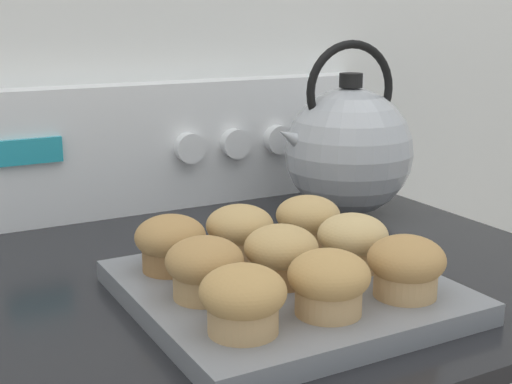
# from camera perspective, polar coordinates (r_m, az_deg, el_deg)

# --- Properties ---
(wall_back) EXTENTS (8.00, 0.05, 2.40)m
(wall_back) POSITION_cam_1_polar(r_m,az_deg,el_deg) (1.10, -10.23, 12.78)
(wall_back) COLOR silver
(wall_back) RESTS_ON ground_plane
(control_panel) EXTENTS (0.76, 0.07, 0.19)m
(control_panel) POSITION_cam_1_polar(r_m,az_deg,el_deg) (1.07, -8.78, 3.56)
(control_panel) COLOR white
(control_panel) RESTS_ON stove_range
(muffin_pan) EXTENTS (0.30, 0.30, 0.02)m
(muffin_pan) POSITION_cam_1_polar(r_m,az_deg,el_deg) (0.73, 2.00, -7.97)
(muffin_pan) COLOR slate
(muffin_pan) RESTS_ON stove_range
(muffin_r0_c0) EXTENTS (0.08, 0.08, 0.06)m
(muffin_r0_c0) POSITION_cam_1_polar(r_m,az_deg,el_deg) (0.61, -1.05, -8.56)
(muffin_r0_c0) COLOR tan
(muffin_r0_c0) RESTS_ON muffin_pan
(muffin_r0_c1) EXTENTS (0.08, 0.08, 0.06)m
(muffin_r0_c1) POSITION_cam_1_polar(r_m,az_deg,el_deg) (0.65, 5.85, -7.17)
(muffin_r0_c1) COLOR tan
(muffin_r0_c1) RESTS_ON muffin_pan
(muffin_r0_c2) EXTENTS (0.08, 0.08, 0.06)m
(muffin_r0_c2) POSITION_cam_1_polar(r_m,az_deg,el_deg) (0.70, 11.92, -5.80)
(muffin_r0_c2) COLOR tan
(muffin_r0_c2) RESTS_ON muffin_pan
(muffin_r1_c0) EXTENTS (0.08, 0.08, 0.06)m
(muffin_r1_c0) POSITION_cam_1_polar(r_m,az_deg,el_deg) (0.68, -4.14, -6.02)
(muffin_r1_c0) COLOR tan
(muffin_r1_c0) RESTS_ON muffin_pan
(muffin_r1_c1) EXTENTS (0.08, 0.08, 0.06)m
(muffin_r1_c1) POSITION_cam_1_polar(r_m,az_deg,el_deg) (0.72, 2.02, -4.97)
(muffin_r1_c1) COLOR olive
(muffin_r1_c1) RESTS_ON muffin_pan
(muffin_r1_c2) EXTENTS (0.08, 0.08, 0.06)m
(muffin_r1_c2) POSITION_cam_1_polar(r_m,az_deg,el_deg) (0.76, 7.74, -3.92)
(muffin_r1_c2) COLOR tan
(muffin_r1_c2) RESTS_ON muffin_pan
(muffin_r2_c0) EXTENTS (0.08, 0.08, 0.06)m
(muffin_r2_c0) POSITION_cam_1_polar(r_m,az_deg,el_deg) (0.76, -6.85, -4.03)
(muffin_r2_c0) COLOR olive
(muffin_r2_c0) RESTS_ON muffin_pan
(muffin_r2_c1) EXTENTS (0.08, 0.08, 0.06)m
(muffin_r2_c1) POSITION_cam_1_polar(r_m,az_deg,el_deg) (0.79, -1.30, -3.14)
(muffin_r2_c1) COLOR tan
(muffin_r2_c1) RESTS_ON muffin_pan
(muffin_r2_c2) EXTENTS (0.08, 0.08, 0.06)m
(muffin_r2_c2) POSITION_cam_1_polar(r_m,az_deg,el_deg) (0.83, 4.18, -2.30)
(muffin_r2_c2) COLOR #A37A4C
(muffin_r2_c2) RESTS_ON muffin_pan
(tea_kettle) EXTENTS (0.22, 0.19, 0.25)m
(tea_kettle) POSITION_cam_1_polar(r_m,az_deg,el_deg) (1.04, 7.37, 3.42)
(tea_kettle) COLOR #ADAFB5
(tea_kettle) RESTS_ON stove_range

